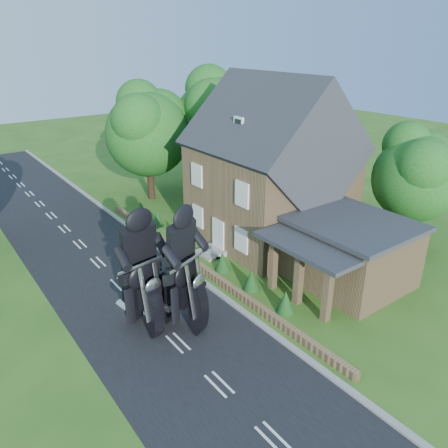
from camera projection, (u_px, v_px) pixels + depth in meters
ground at (178, 343)px, 18.60m from camera, size 120.00×120.00×0.00m
road at (178, 343)px, 18.60m from camera, size 7.00×80.00×0.02m
kerb at (245, 312)px, 20.57m from camera, size 0.30×80.00×0.12m
garden_wall at (198, 265)px, 24.57m from camera, size 0.30×22.00×0.40m
house at (271, 172)px, 27.06m from camera, size 9.54×8.64×10.24m
annex at (348, 251)px, 22.70m from camera, size 7.05×5.94×3.44m
tree_annex_side at (420, 170)px, 26.19m from camera, size 5.64×5.20×7.48m
tree_house_right at (310, 138)px, 32.03m from camera, size 6.51×6.00×8.40m
tree_behind_house at (222, 114)px, 35.83m from camera, size 7.81×7.20×10.08m
tree_behind_left at (151, 126)px, 33.47m from camera, size 6.94×6.40×9.16m
shrub_a at (285, 302)px, 20.54m from camera, size 0.90×0.90×1.10m
shrub_b at (251, 280)px, 22.39m from camera, size 0.90×0.90×1.10m
shrub_c at (223, 261)px, 24.24m from camera, size 0.90×0.90×1.10m
shrub_d at (176, 232)px, 27.93m from camera, size 0.90×0.90×1.10m
shrub_e at (158, 220)px, 29.78m from camera, size 0.90×0.90×1.10m
shrub_f at (141, 209)px, 31.63m from camera, size 0.90×0.90×1.10m
motorcycle_lead at (184, 310)px, 19.32m from camera, size 1.12×1.94×1.77m
motorcycle_follow at (144, 312)px, 19.22m from camera, size 0.75×1.92×1.74m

